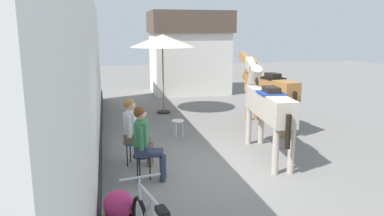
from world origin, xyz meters
TOP-DOWN VIEW (x-y plane):
  - ground_plane at (0.00, 3.00)m, footprint 40.00×40.00m
  - pub_facade_wall at (-2.55, 1.50)m, footprint 0.34×14.00m
  - distant_cottage at (1.40, 9.43)m, footprint 3.40×2.60m
  - seated_visitor_near at (-1.56, -0.03)m, footprint 0.61×0.48m
  - seated_visitor_far at (-1.69, 0.81)m, footprint 0.61×0.49m
  - saddled_horse_near at (1.16, 0.76)m, footprint 0.69×2.99m
  - saddled_horse_far at (2.22, 3.05)m, footprint 0.70×2.99m
  - flower_planter_near at (-2.11, -1.83)m, footprint 0.43×0.43m
  - cafe_parasol at (-0.37, 5.49)m, footprint 2.10×2.10m
  - spare_stool_white at (-0.46, 2.53)m, footprint 0.32×0.32m

SIDE VIEW (x-z plane):
  - ground_plane at x=0.00m, z-range 0.00..0.00m
  - flower_planter_near at x=-2.11m, z-range 0.01..0.65m
  - spare_stool_white at x=-0.46m, z-range 0.17..0.63m
  - seated_visitor_near at x=-1.56m, z-range 0.08..1.47m
  - seated_visitor_far at x=-1.69m, z-range 0.08..1.47m
  - saddled_horse_near at x=1.16m, z-range 0.13..2.19m
  - saddled_horse_far at x=2.22m, z-range 0.13..2.19m
  - pub_facade_wall at x=-2.55m, z-range -0.16..3.24m
  - distant_cottage at x=1.40m, z-range 0.05..3.55m
  - cafe_parasol at x=-0.37m, z-range 1.07..3.65m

